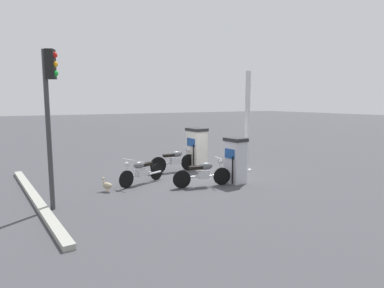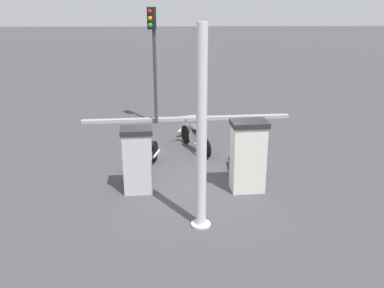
% 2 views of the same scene
% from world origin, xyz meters
% --- Properties ---
extents(ground_plane, '(120.00, 120.00, 0.00)m').
position_xyz_m(ground_plane, '(0.00, 0.00, 0.00)').
color(ground_plane, '#424247').
extents(fuel_pump_near, '(0.66, 0.87, 1.70)m').
position_xyz_m(fuel_pump_near, '(-0.55, -1.28, 0.86)').
color(fuel_pump_near, silver).
rests_on(fuel_pump_near, ground).
extents(fuel_pump_far, '(0.60, 0.76, 1.55)m').
position_xyz_m(fuel_pump_far, '(-0.55, 1.28, 0.79)').
color(fuel_pump_far, silver).
rests_on(fuel_pump_far, ground).
extents(motorcycle_near_pump, '(2.00, 0.56, 0.97)m').
position_xyz_m(motorcycle_near_pump, '(0.47, -1.29, 0.47)').
color(motorcycle_near_pump, black).
rests_on(motorcycle_near_pump, ground).
extents(motorcycle_far_pump, '(1.95, 0.72, 0.93)m').
position_xyz_m(motorcycle_far_pump, '(0.67, 1.16, 0.45)').
color(motorcycle_far_pump, black).
rests_on(motorcycle_far_pump, ground).
extents(motorcycle_extra, '(1.85, 0.91, 0.93)m').
position_xyz_m(motorcycle_extra, '(2.31, -0.15, 0.46)').
color(motorcycle_extra, black).
rests_on(motorcycle_extra, ground).
extents(wandering_duck, '(0.34, 0.41, 0.44)m').
position_xyz_m(wandering_duck, '(3.58, 0.20, 0.21)').
color(wandering_duck, tan).
rests_on(wandering_duck, ground).
extents(roadside_traffic_light, '(0.40, 0.30, 4.05)m').
position_xyz_m(roadside_traffic_light, '(5.19, 1.16, 2.75)').
color(roadside_traffic_light, '#38383A').
rests_on(roadside_traffic_light, ground).
extents(canopy_support_pole, '(0.40, 0.40, 3.96)m').
position_xyz_m(canopy_support_pole, '(-2.20, -0.10, 1.90)').
color(canopy_support_pole, silver).
rests_on(canopy_support_pole, ground).
extents(road_edge_kerb, '(0.82, 7.73, 0.12)m').
position_xyz_m(road_edge_kerb, '(5.59, 0.00, 0.06)').
color(road_edge_kerb, '#9E9E93').
rests_on(road_edge_kerb, ground).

